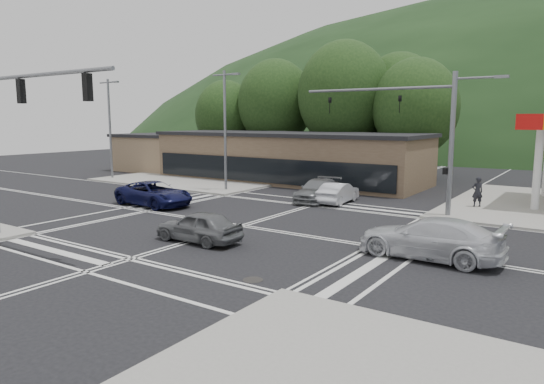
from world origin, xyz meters
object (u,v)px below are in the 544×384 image
Objects in this scene: car_silver_east at (430,238)px; car_queue_a at (338,193)px; car_grey_center at (199,226)px; car_queue_b at (390,180)px; pedestrian at (477,192)px; car_blue_west at (154,194)px; car_northbound at (318,190)px.

car_silver_east is 1.36× the size of car_queue_a.
car_grey_center reaches higher than car_queue_b.
car_queue_b is at bearing -153.69° from car_silver_east.
pedestrian is (7.59, -5.45, 0.38)m from car_queue_b.
car_blue_west is 10.75m from car_northbound.
car_blue_west is 1.10× the size of car_northbound.
car_queue_a is (-8.71, 9.45, -0.14)m from car_silver_east.
car_blue_west is 1.33× the size of car_grey_center.
car_grey_center is at bearing 26.83° from pedestrian.
car_grey_center is (8.69, -5.26, -0.06)m from car_blue_west.
car_silver_east is at bearing 128.16° from car_queue_a.
car_blue_west is at bearing -95.33° from car_silver_east.
car_queue_a is at bearing 176.25° from car_grey_center.
car_silver_east is 12.37m from pedestrian.
car_blue_west reaches higher than car_northbound.
car_grey_center reaches higher than car_queue_a.
car_silver_east is 1.40× the size of car_queue_b.
car_northbound is at bearing -176.94° from car_grey_center.
pedestrian reaches higher than car_blue_west.
pedestrian is at bearing 150.13° from car_grey_center.
car_queue_b is (-8.33, 17.79, -0.13)m from car_silver_east.
car_queue_a is at bearing 81.13° from car_queue_b.
car_blue_west is 1.33× the size of car_queue_a.
car_blue_west is 0.98× the size of car_silver_east.
car_queue_b is at bearing -27.48° from car_blue_west.
pedestrian is at bearing -175.35° from car_silver_east.
car_northbound is at bearing -4.48° from car_queue_a.
car_blue_west reaches higher than car_queue_a.
car_queue_b is 8.54m from car_northbound.
car_northbound is (-10.21, 9.45, -0.09)m from car_silver_east.
car_northbound reaches higher than car_queue_b.
car_blue_west is 18.47m from car_queue_b.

